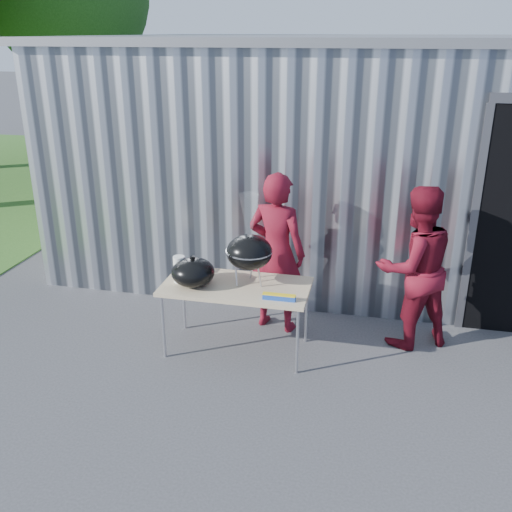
% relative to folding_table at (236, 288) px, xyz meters
% --- Properties ---
extents(ground, '(80.00, 80.00, 0.00)m').
position_rel_folding_table_xyz_m(ground, '(0.30, -0.65, -0.71)').
color(ground, '#3C3C3E').
extents(building, '(8.20, 6.20, 3.10)m').
position_rel_folding_table_xyz_m(building, '(1.21, 3.94, 0.83)').
color(building, '#B8BDC5').
rests_on(building, ground).
extents(folding_table, '(1.50, 0.75, 0.75)m').
position_rel_folding_table_xyz_m(folding_table, '(0.00, 0.00, 0.00)').
color(folding_table, tan).
rests_on(folding_table, ground).
extents(kettle_grill, '(0.47, 0.47, 0.95)m').
position_rel_folding_table_xyz_m(kettle_grill, '(0.12, 0.07, 0.45)').
color(kettle_grill, black).
rests_on(kettle_grill, folding_table).
extents(grill_lid, '(0.44, 0.44, 0.32)m').
position_rel_folding_table_xyz_m(grill_lid, '(-0.42, -0.10, 0.18)').
color(grill_lid, black).
rests_on(grill_lid, folding_table).
extents(paper_towels, '(0.12, 0.12, 0.28)m').
position_rel_folding_table_xyz_m(paper_towels, '(-0.58, -0.05, 0.18)').
color(paper_towels, white).
rests_on(paper_towels, folding_table).
extents(white_tub, '(0.20, 0.15, 0.10)m').
position_rel_folding_table_xyz_m(white_tub, '(-0.55, 0.23, 0.09)').
color(white_tub, white).
rests_on(white_tub, folding_table).
extents(foil_box, '(0.32, 0.06, 0.06)m').
position_rel_folding_table_xyz_m(foil_box, '(0.49, -0.25, 0.07)').
color(foil_box, '#1841A2').
rests_on(foil_box, folding_table).
extents(person_cook, '(0.74, 0.57, 1.80)m').
position_rel_folding_table_xyz_m(person_cook, '(0.31, 0.60, 0.19)').
color(person_cook, maroon).
rests_on(person_cook, ground).
extents(person_bystander, '(1.06, 0.98, 1.75)m').
position_rel_folding_table_xyz_m(person_bystander, '(1.77, 0.56, 0.16)').
color(person_bystander, maroon).
rests_on(person_bystander, ground).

